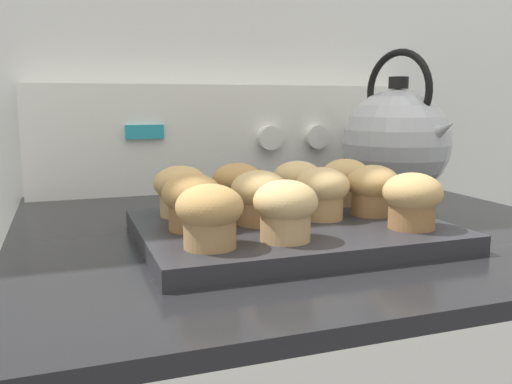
{
  "coord_description": "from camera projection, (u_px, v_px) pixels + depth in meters",
  "views": [
    {
      "loc": [
        -0.3,
        -0.32,
        1.06
      ],
      "look_at": [
        -0.07,
        0.33,
        0.95
      ],
      "focal_mm": 38.0,
      "sensor_mm": 36.0,
      "label": 1
    }
  ],
  "objects": [
    {
      "name": "wall_back",
      "position": [
        221.0,
        27.0,
        1.04
      ],
      "size": [
        8.0,
        0.05,
        2.4
      ],
      "color": "silver",
      "rests_on": "ground_plane"
    },
    {
      "name": "control_panel",
      "position": [
        231.0,
        137.0,
        1.02
      ],
      "size": [
        0.73,
        0.07,
        0.19
      ],
      "color": "white",
      "rests_on": "stove_range"
    },
    {
      "name": "muffin_pan",
      "position": [
        289.0,
        230.0,
        0.66
      ],
      "size": [
        0.36,
        0.28,
        0.02
      ],
      "color": "#28282D",
      "rests_on": "stove_range"
    },
    {
      "name": "muffin_r0_c0",
      "position": [
        210.0,
        214.0,
        0.53
      ],
      "size": [
        0.07,
        0.07,
        0.06
      ],
      "color": "#A37A4C",
      "rests_on": "muffin_pan"
    },
    {
      "name": "muffin_r0_c1",
      "position": [
        285.0,
        209.0,
        0.56
      ],
      "size": [
        0.07,
        0.07,
        0.06
      ],
      "color": "tan",
      "rests_on": "muffin_pan"
    },
    {
      "name": "muffin_r0_c3",
      "position": [
        412.0,
        199.0,
        0.62
      ],
      "size": [
        0.07,
        0.07,
        0.06
      ],
      "color": "olive",
      "rests_on": "muffin_pan"
    },
    {
      "name": "muffin_r1_c0",
      "position": [
        192.0,
        200.0,
        0.61
      ],
      "size": [
        0.07,
        0.07,
        0.06
      ],
      "color": "olive",
      "rests_on": "muffin_pan"
    },
    {
      "name": "muffin_r1_c1",
      "position": [
        259.0,
        196.0,
        0.64
      ],
      "size": [
        0.07,
        0.07,
        0.06
      ],
      "color": "#A37A4C",
      "rests_on": "muffin_pan"
    },
    {
      "name": "muffin_r1_c2",
      "position": [
        320.0,
        192.0,
        0.67
      ],
      "size": [
        0.07,
        0.07,
        0.06
      ],
      "color": "tan",
      "rests_on": "muffin_pan"
    },
    {
      "name": "muffin_r1_c3",
      "position": [
        373.0,
        189.0,
        0.69
      ],
      "size": [
        0.07,
        0.07,
        0.06
      ],
      "color": "#A37A4C",
      "rests_on": "muffin_pan"
    },
    {
      "name": "muffin_r2_c0",
      "position": [
        181.0,
        189.0,
        0.68
      ],
      "size": [
        0.07,
        0.07,
        0.06
      ],
      "color": "tan",
      "rests_on": "muffin_pan"
    },
    {
      "name": "muffin_r2_c1",
      "position": [
        238.0,
        186.0,
        0.71
      ],
      "size": [
        0.07,
        0.07,
        0.06
      ],
      "color": "#A37A4C",
      "rests_on": "muffin_pan"
    },
    {
      "name": "muffin_r2_c2",
      "position": [
        294.0,
        183.0,
        0.73
      ],
      "size": [
        0.07,
        0.07,
        0.06
      ],
      "color": "tan",
      "rests_on": "muffin_pan"
    },
    {
      "name": "muffin_r2_c3",
      "position": [
        345.0,
        180.0,
        0.76
      ],
      "size": [
        0.07,
        0.07,
        0.06
      ],
      "color": "tan",
      "rests_on": "muffin_pan"
    },
    {
      "name": "tea_kettle",
      "position": [
        397.0,
        141.0,
        0.94
      ],
      "size": [
        0.19,
        0.22,
        0.25
      ],
      "color": "#ADAFB5",
      "rests_on": "stove_range"
    }
  ]
}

